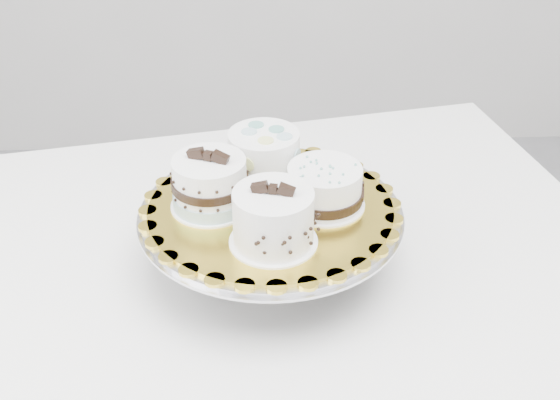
{
  "coord_description": "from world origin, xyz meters",
  "views": [
    {
      "loc": [
        0.11,
        -0.79,
        1.39
      ],
      "look_at": [
        0.15,
        -0.01,
        0.88
      ],
      "focal_mm": 45.0,
      "sensor_mm": 36.0,
      "label": 1
    }
  ],
  "objects_px": {
    "table": "(241,291)",
    "cake_stand": "(271,227)",
    "cake_banded": "(210,185)",
    "cake_board": "(271,207)",
    "cake_ribbon": "(325,188)",
    "cake_dots": "(264,156)",
    "cake_swirl": "(273,219)"
  },
  "relations": [
    {
      "from": "table",
      "to": "cake_stand",
      "type": "relative_size",
      "value": 3.46
    },
    {
      "from": "table",
      "to": "cake_banded",
      "type": "xyz_separation_m",
      "value": [
        -0.03,
        -0.04,
        0.22
      ]
    },
    {
      "from": "cake_board",
      "to": "cake_banded",
      "type": "distance_m",
      "value": 0.09
    },
    {
      "from": "table",
      "to": "cake_stand",
      "type": "xyz_separation_m",
      "value": [
        0.05,
        -0.05,
        0.15
      ]
    },
    {
      "from": "cake_banded",
      "to": "cake_ribbon",
      "type": "distance_m",
      "value": 0.15
    },
    {
      "from": "cake_ribbon",
      "to": "cake_board",
      "type": "bearing_deg",
      "value": -171.72
    },
    {
      "from": "cake_banded",
      "to": "cake_dots",
      "type": "bearing_deg",
      "value": 64.4
    },
    {
      "from": "table",
      "to": "cake_board",
      "type": "relative_size",
      "value": 3.77
    },
    {
      "from": "cake_swirl",
      "to": "cake_ribbon",
      "type": "bearing_deg",
      "value": 62.17
    },
    {
      "from": "cake_swirl",
      "to": "cake_ribbon",
      "type": "distance_m",
      "value": 0.11
    },
    {
      "from": "cake_dots",
      "to": "cake_stand",
      "type": "bearing_deg",
      "value": -61.24
    },
    {
      "from": "cake_swirl",
      "to": "cake_ribbon",
      "type": "relative_size",
      "value": 1.03
    },
    {
      "from": "cake_dots",
      "to": "cake_ribbon",
      "type": "relative_size",
      "value": 1.12
    },
    {
      "from": "table",
      "to": "cake_stand",
      "type": "height_order",
      "value": "cake_stand"
    },
    {
      "from": "cake_banded",
      "to": "cake_board",
      "type": "bearing_deg",
      "value": 19.16
    },
    {
      "from": "cake_board",
      "to": "cake_swirl",
      "type": "bearing_deg",
      "value": -89.93
    },
    {
      "from": "cake_swirl",
      "to": "cake_ribbon",
      "type": "height_order",
      "value": "cake_swirl"
    },
    {
      "from": "cake_swirl",
      "to": "cake_banded",
      "type": "height_order",
      "value": "same"
    },
    {
      "from": "cake_stand",
      "to": "cake_ribbon",
      "type": "distance_m",
      "value": 0.1
    },
    {
      "from": "cake_banded",
      "to": "cake_ribbon",
      "type": "height_order",
      "value": "cake_banded"
    },
    {
      "from": "table",
      "to": "cake_banded",
      "type": "distance_m",
      "value": 0.23
    },
    {
      "from": "table",
      "to": "cake_swirl",
      "type": "xyz_separation_m",
      "value": [
        0.05,
        -0.13,
        0.22
      ]
    },
    {
      "from": "cake_stand",
      "to": "cake_banded",
      "type": "height_order",
      "value": "cake_banded"
    },
    {
      "from": "cake_board",
      "to": "cake_swirl",
      "type": "height_order",
      "value": "cake_swirl"
    },
    {
      "from": "cake_dots",
      "to": "cake_ribbon",
      "type": "xyz_separation_m",
      "value": [
        0.08,
        -0.07,
        -0.01
      ]
    },
    {
      "from": "cake_board",
      "to": "cake_banded",
      "type": "height_order",
      "value": "cake_banded"
    },
    {
      "from": "table",
      "to": "cake_ribbon",
      "type": "height_order",
      "value": "cake_ribbon"
    },
    {
      "from": "cake_stand",
      "to": "cake_board",
      "type": "distance_m",
      "value": 0.03
    },
    {
      "from": "cake_stand",
      "to": "cake_dots",
      "type": "height_order",
      "value": "cake_dots"
    },
    {
      "from": "cake_board",
      "to": "cake_dots",
      "type": "bearing_deg",
      "value": 94.94
    },
    {
      "from": "cake_stand",
      "to": "cake_dots",
      "type": "distance_m",
      "value": 0.1
    },
    {
      "from": "cake_swirl",
      "to": "table",
      "type": "bearing_deg",
      "value": 124.06
    }
  ]
}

